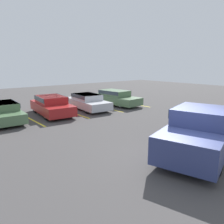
# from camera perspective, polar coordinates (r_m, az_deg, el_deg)

# --- Properties ---
(ground_plane) EXTENTS (60.00, 60.00, 0.00)m
(ground_plane) POSITION_cam_1_polar(r_m,az_deg,el_deg) (8.58, 18.78, -11.88)
(ground_plane) COLOR #423F3F
(stall_stripe_c) EXTENTS (0.12, 5.15, 0.01)m
(stall_stripe_c) POSITION_cam_1_polar(r_m,az_deg,el_deg) (15.12, -20.80, -1.55)
(stall_stripe_c) COLOR yellow
(stall_stripe_c) RESTS_ON ground_plane
(stall_stripe_d) EXTENTS (0.12, 5.15, 0.01)m
(stall_stripe_d) POSITION_cam_1_polar(r_m,az_deg,el_deg) (16.28, -10.91, -0.01)
(stall_stripe_d) COLOR yellow
(stall_stripe_d) RESTS_ON ground_plane
(stall_stripe_e) EXTENTS (0.12, 5.15, 0.01)m
(stall_stripe_e) POSITION_cam_1_polar(r_m,az_deg,el_deg) (17.87, -2.56, 1.30)
(stall_stripe_e) COLOR yellow
(stall_stripe_e) RESTS_ON ground_plane
(stall_stripe_f) EXTENTS (0.12, 5.15, 0.01)m
(stall_stripe_f) POSITION_cam_1_polar(r_m,az_deg,el_deg) (19.78, 4.32, 2.35)
(stall_stripe_f) COLOR yellow
(stall_stripe_f) RESTS_ON ground_plane
(pickup_truck) EXTENTS (6.00, 3.55, 1.82)m
(pickup_truck) POSITION_cam_1_polar(r_m,az_deg,el_deg) (9.37, 22.55, -4.18)
(pickup_truck) COLOR navy
(pickup_truck) RESTS_ON ground_plane
(parked_sedan_b) EXTENTS (2.04, 4.40, 1.17)m
(parked_sedan_b) POSITION_cam_1_polar(r_m,az_deg,el_deg) (14.83, -26.77, 0.15)
(parked_sedan_b) COLOR #4C6B47
(parked_sedan_b) RESTS_ON ground_plane
(parked_sedan_c) EXTENTS (2.27, 4.55, 1.29)m
(parked_sedan_c) POSITION_cam_1_polar(r_m,az_deg,el_deg) (15.65, -15.50, 1.82)
(parked_sedan_c) COLOR maroon
(parked_sedan_c) RESTS_ON ground_plane
(parked_sedan_d) EXTENTS (2.19, 4.67, 1.17)m
(parked_sedan_d) POSITION_cam_1_polar(r_m,az_deg,el_deg) (17.11, -6.48, 2.87)
(parked_sedan_d) COLOR #B7BABF
(parked_sedan_d) RESTS_ON ground_plane
(parked_sedan_e) EXTENTS (2.07, 4.84, 1.26)m
(parked_sedan_e) POSITION_cam_1_polar(r_m,az_deg,el_deg) (18.79, 0.80, 3.92)
(parked_sedan_e) COLOR #4C6B47
(parked_sedan_e) RESTS_ON ground_plane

